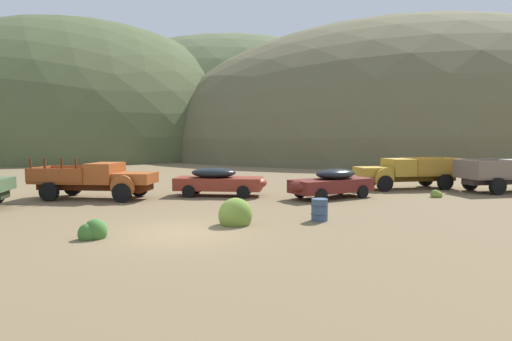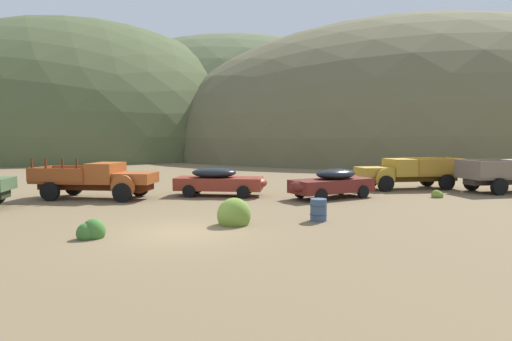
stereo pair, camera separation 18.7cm
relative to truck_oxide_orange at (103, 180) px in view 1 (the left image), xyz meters
name	(u,v)px [view 1 (the left image)]	position (x,y,z in m)	size (l,w,h in m)	color
ground_plane	(181,233)	(3.82, -8.88, -1.00)	(300.00, 300.00, 0.00)	brown
hill_center	(85,154)	(-13.46, 65.83, -1.00)	(73.43, 79.32, 49.35)	#4C5633
hill_far_left	(236,152)	(17.75, 71.44, -1.00)	(86.41, 71.66, 49.82)	#56603D
hill_distant	(416,155)	(48.28, 48.44, -1.00)	(96.76, 78.98, 47.15)	brown
truck_oxide_orange	(103,180)	(0.00, 0.00, 0.00)	(6.61, 3.93, 2.16)	#51220D
car_rust_red	(221,181)	(6.19, -0.08, -0.19)	(5.27, 3.10, 1.57)	maroon
car_oxblood	(329,183)	(11.70, -2.10, -0.19)	(5.07, 3.17, 1.57)	maroon
truck_mustard	(401,173)	(17.60, 0.94, 0.01)	(6.60, 2.37, 1.91)	#593D12
oil_drum_spare	(320,210)	(9.11, -7.78, -0.58)	(0.67, 0.67, 0.85)	#384C6B
bush_between_trucks	(236,216)	(5.83, -7.88, -0.68)	(1.25, 1.13, 1.29)	olive
bush_front_right	(93,233)	(1.05, -9.15, -0.81)	(0.89, 0.71, 0.80)	#3D702D
bush_lone_scrub	(436,195)	(17.48, -2.88, -0.87)	(0.66, 0.58, 0.53)	olive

